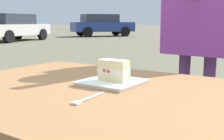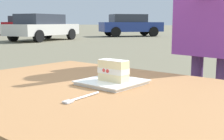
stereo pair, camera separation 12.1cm
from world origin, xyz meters
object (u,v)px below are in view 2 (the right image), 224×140
object	(u,v)px
patio_table	(84,110)
dessert_plate	(112,82)
parked_car_extra	(26,25)
parked_car_far	(130,25)
parked_car_near	(42,27)
diner_person	(212,12)
dessert_fork	(80,98)
cake_slice	(113,71)

from	to	relation	value
patio_table	dessert_plate	distance (m)	0.16
parked_car_extra	parked_car_far	bearing A→B (deg)	16.99
parked_car_near	diner_person	bearing A→B (deg)	-33.03
dessert_plate	dessert_fork	distance (m)	0.26
parked_car_near	patio_table	bearing A→B (deg)	-36.21
patio_table	parked_car_far	world-z (taller)	parked_car_far
patio_table	cake_slice	xyz separation A→B (m)	(0.08, 0.09, 0.16)
dessert_fork	parked_car_extra	xyz separation A→B (m)	(-20.34, 13.44, 0.03)
dessert_fork	diner_person	bearing A→B (deg)	88.99
patio_table	dessert_fork	size ratio (longest dim) A/B	7.41
cake_slice	parked_car_far	world-z (taller)	parked_car_far
dessert_fork	parked_car_near	distance (m)	15.54
patio_table	parked_car_extra	world-z (taller)	parked_car_extra
dessert_plate	parked_car_near	world-z (taller)	parked_car_near
parked_car_far	parked_car_extra	xyz separation A→B (m)	(-8.66, -2.65, -0.03)
parked_car_near	cake_slice	bearing A→B (deg)	-35.75
parked_car_far	parked_car_extra	distance (m)	9.06
parked_car_near	parked_car_extra	distance (m)	8.89
dessert_fork	cake_slice	bearing A→B (deg)	103.56
parked_car_near	parked_car_extra	bearing A→B (deg)	151.65
dessert_fork	parked_car_near	world-z (taller)	parked_car_near
cake_slice	parked_car_near	distance (m)	15.35
dessert_fork	parked_car_far	world-z (taller)	parked_car_far
cake_slice	parked_car_near	xyz separation A→B (m)	(-12.46, 8.97, -0.06)
dessert_fork	parked_car_extra	bearing A→B (deg)	146.55
patio_table	diner_person	xyz separation A→B (m)	(0.16, 0.91, 0.41)
patio_table	dessert_fork	world-z (taller)	dessert_fork
cake_slice	diner_person	xyz separation A→B (m)	(0.08, 0.82, 0.25)
diner_person	parked_car_extra	world-z (taller)	diner_person
dessert_plate	parked_car_far	xyz separation A→B (m)	(-11.61, 15.83, 0.05)
dessert_plate	diner_person	distance (m)	0.87
dessert_fork	parked_car_far	distance (m)	19.88
dessert_plate	parked_car_far	distance (m)	19.63
dessert_plate	cake_slice	size ratio (longest dim) A/B	1.88
patio_table	parked_car_near	world-z (taller)	parked_car_near
patio_table	diner_person	size ratio (longest dim) A/B	0.80
dessert_fork	parked_car_near	xyz separation A→B (m)	(-12.52, 9.22, -0.01)
diner_person	parked_car_extra	bearing A→B (deg)	148.71
cake_slice	parked_car_extra	xyz separation A→B (m)	(-20.28, 13.19, -0.03)
dessert_plate	parked_car_far	bearing A→B (deg)	126.25
dessert_plate	dessert_fork	world-z (taller)	dessert_plate
patio_table	cake_slice	size ratio (longest dim) A/B	10.07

